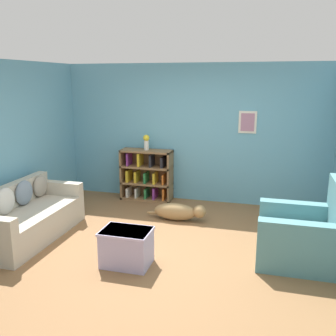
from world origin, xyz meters
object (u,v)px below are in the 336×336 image
object	(u,v)px
bookshelf	(147,175)
dog	(179,212)
vase	(146,141)
recliner_chair	(306,235)
couch	(26,217)
coffee_table	(127,246)

from	to	relation	value
bookshelf	dog	world-z (taller)	bookshelf
bookshelf	vase	xyz separation A→B (m)	(0.01, -0.02, 0.67)
dog	vase	distance (m)	1.63
dog	recliner_chair	bearing A→B (deg)	-27.28
vase	recliner_chair	bearing A→B (deg)	-34.75
recliner_chair	dog	xyz separation A→B (m)	(-1.92, 0.99, -0.21)
bookshelf	vase	bearing A→B (deg)	-75.93
couch	coffee_table	bearing A→B (deg)	-12.86
couch	dog	world-z (taller)	couch
bookshelf	dog	size ratio (longest dim) A/B	0.96
coffee_table	vase	distance (m)	2.84
dog	bookshelf	bearing A→B (deg)	132.21
recliner_chair	coffee_table	bearing A→B (deg)	-162.65
couch	bookshelf	world-z (taller)	bookshelf
bookshelf	dog	xyz separation A→B (m)	(0.88, -0.97, -0.33)
coffee_table	recliner_chair	bearing A→B (deg)	17.35
vase	couch	bearing A→B (deg)	-117.39
bookshelf	recliner_chair	size ratio (longest dim) A/B	0.91
bookshelf	recliner_chair	bearing A→B (deg)	-34.98
couch	vase	size ratio (longest dim) A/B	6.22
recliner_chair	coffee_table	distance (m)	2.30
couch	bookshelf	bearing A→B (deg)	62.93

